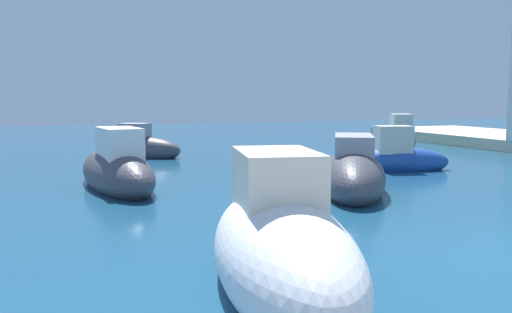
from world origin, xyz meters
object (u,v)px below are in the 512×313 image
at_px(moored_boat_9, 141,148).
at_px(moored_boat_8, 399,138).
at_px(moored_boat_1, 117,171).
at_px(moored_boat_0, 399,158).
at_px(moored_boat_2, 353,174).
at_px(moored_boat_5, 282,248).

bearing_deg(moored_boat_9, moored_boat_8, 36.33).
height_order(moored_boat_1, moored_boat_8, moored_boat_1).
xyz_separation_m(moored_boat_0, moored_boat_9, (-7.02, 6.28, -0.02)).
height_order(moored_boat_2, moored_boat_8, moored_boat_8).
bearing_deg(moored_boat_8, moored_boat_5, 164.55).
relative_size(moored_boat_2, moored_boat_9, 1.32).
xyz_separation_m(moored_boat_0, moored_boat_5, (-7.29, -8.12, 0.09)).
height_order(moored_boat_1, moored_boat_5, moored_boat_5).
distance_m(moored_boat_0, moored_boat_9, 9.42).
height_order(moored_boat_1, moored_boat_2, moored_boat_1).
xyz_separation_m(moored_boat_0, moored_boat_2, (-3.30, -2.92, 0.05)).
relative_size(moored_boat_1, moored_boat_5, 1.09).
bearing_deg(moored_boat_5, moored_boat_2, 152.73).
distance_m(moored_boat_8, moored_boat_9, 11.59).
bearing_deg(moored_boat_0, moored_boat_9, 152.19).
distance_m(moored_boat_1, moored_boat_8, 14.74).
bearing_deg(moored_boat_1, moored_boat_8, -70.73).
distance_m(moored_boat_5, moored_boat_8, 18.82).
relative_size(moored_boat_1, moored_boat_2, 1.11).
bearing_deg(moored_boat_5, moored_boat_1, -161.02).
xyz_separation_m(moored_boat_1, moored_boat_9, (1.45, 6.65, -0.07)).
height_order(moored_boat_2, moored_boat_9, moored_boat_2).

